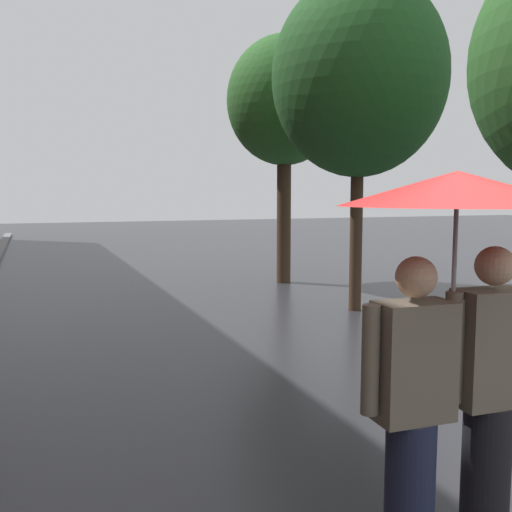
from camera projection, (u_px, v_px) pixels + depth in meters
street_tree_1 at (359, 78)px, 9.29m from camera, size 2.87×2.87×5.51m
street_tree_2 at (284, 102)px, 12.33m from camera, size 2.51×2.51×5.39m
couple_under_umbrella at (455, 297)px, 2.94m from camera, size 1.22×1.22×2.09m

